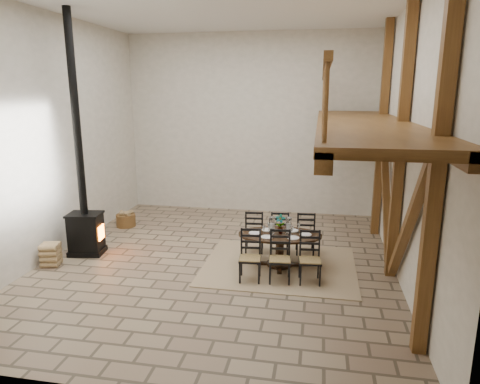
% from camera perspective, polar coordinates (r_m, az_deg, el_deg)
% --- Properties ---
extents(ground, '(8.00, 8.00, 0.00)m').
position_cam_1_polar(ground, '(8.92, -2.96, -9.29)').
color(ground, gray).
rests_on(ground, ground).
extents(room_shell, '(7.02, 8.02, 5.01)m').
position_cam_1_polar(room_shell, '(8.05, 5.18, 10.33)').
color(room_shell, silver).
rests_on(room_shell, ground).
extents(rug, '(3.00, 2.50, 0.02)m').
position_cam_1_polar(rug, '(8.75, 5.26, -9.74)').
color(rug, tan).
rests_on(rug, ground).
extents(dining_table, '(1.74, 1.97, 1.06)m').
position_cam_1_polar(dining_table, '(8.61, 5.31, -7.54)').
color(dining_table, black).
rests_on(dining_table, ground).
extents(wood_stove, '(0.77, 0.63, 5.00)m').
position_cam_1_polar(wood_stove, '(9.58, -20.14, -1.48)').
color(wood_stove, black).
rests_on(wood_stove, ground).
extents(log_basket, '(0.49, 0.49, 0.40)m').
position_cam_1_polar(log_basket, '(11.48, -14.97, -3.59)').
color(log_basket, brown).
rests_on(log_basket, ground).
extents(log_stack, '(0.41, 0.42, 0.47)m').
position_cam_1_polar(log_stack, '(9.45, -23.92, -7.64)').
color(log_stack, tan).
rests_on(log_stack, ground).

